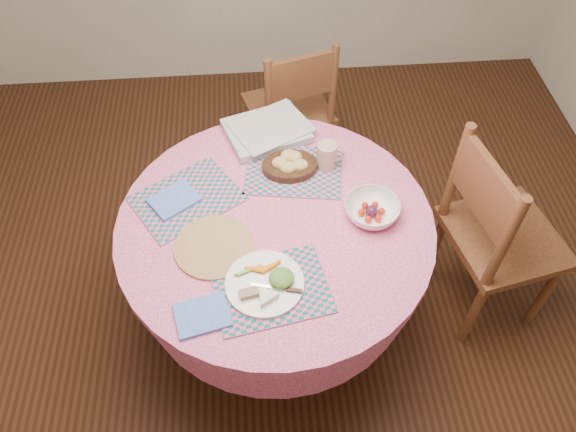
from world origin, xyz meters
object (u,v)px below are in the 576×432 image
object	(u,v)px
chair_back	(292,109)
fruit_bowl	(372,210)
chair_right	(495,234)
wicker_trivet	(214,247)
dining_table	(276,251)
latte_mug	(327,156)
dinner_plate	(267,283)
bread_bowl	(290,164)

from	to	relation	value
chair_back	fruit_bowl	xyz separation A→B (m)	(0.22, -1.00, 0.31)
chair_right	wicker_trivet	bearing A→B (deg)	84.78
chair_back	wicker_trivet	distance (m)	1.20
dining_table	wicker_trivet	size ratio (longest dim) A/B	4.13
chair_back	latte_mug	world-z (taller)	chair_back
chair_right	dinner_plate	distance (m)	1.08
wicker_trivet	latte_mug	bearing A→B (deg)	39.41
chair_back	chair_right	bearing A→B (deg)	113.26
dinner_plate	bread_bowl	world-z (taller)	bread_bowl
chair_right	latte_mug	size ratio (longest dim) A/B	8.69
wicker_trivet	bread_bowl	size ratio (longest dim) A/B	1.30
dining_table	bread_bowl	xyz separation A→B (m)	(0.08, 0.27, 0.23)
chair_back	fruit_bowl	world-z (taller)	chair_back
dinner_plate	latte_mug	xyz separation A→B (m)	(0.28, 0.57, 0.04)
dining_table	wicker_trivet	world-z (taller)	wicker_trivet
dinner_plate	fruit_bowl	world-z (taller)	fruit_bowl
chair_back	dinner_plate	size ratio (longest dim) A/B	3.25
dining_table	dinner_plate	bearing A→B (deg)	-99.61
dining_table	latte_mug	size ratio (longest dim) A/B	10.60
dining_table	dinner_plate	world-z (taller)	dinner_plate
dining_table	wicker_trivet	xyz separation A→B (m)	(-0.23, -0.11, 0.20)
bread_bowl	latte_mug	bearing A→B (deg)	2.42
bread_bowl	fruit_bowl	world-z (taller)	bread_bowl
dining_table	latte_mug	world-z (taller)	latte_mug
chair_right	dining_table	bearing A→B (deg)	80.12
fruit_bowl	wicker_trivet	bearing A→B (deg)	-170.19
wicker_trivet	chair_back	bearing A→B (deg)	70.68
dining_table	dinner_plate	xyz separation A→B (m)	(-0.05, -0.29, 0.22)
fruit_bowl	latte_mug	bearing A→B (deg)	116.53
chair_back	wicker_trivet	bearing A→B (deg)	54.49
dining_table	latte_mug	xyz separation A→B (m)	(0.24, 0.28, 0.26)
bread_bowl	fruit_bowl	bearing A→B (deg)	-42.89
latte_mug	dinner_plate	bearing A→B (deg)	-116.41
chair_back	fruit_bowl	bearing A→B (deg)	86.37
dining_table	latte_mug	bearing A→B (deg)	50.06
dinner_plate	fruit_bowl	distance (m)	0.52
wicker_trivet	bread_bowl	world-z (taller)	bread_bowl
wicker_trivet	fruit_bowl	size ratio (longest dim) A/B	1.10
chair_back	latte_mug	bearing A→B (deg)	80.36
chair_right	bread_bowl	world-z (taller)	chair_right
bread_bowl	wicker_trivet	bearing A→B (deg)	-129.68
dinner_plate	fruit_bowl	size ratio (longest dim) A/B	1.02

